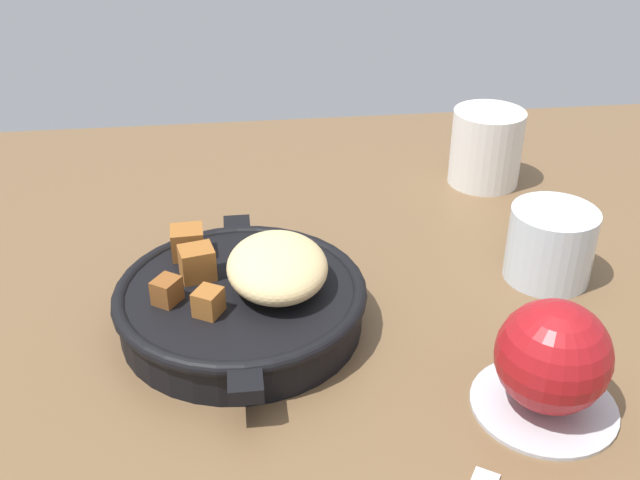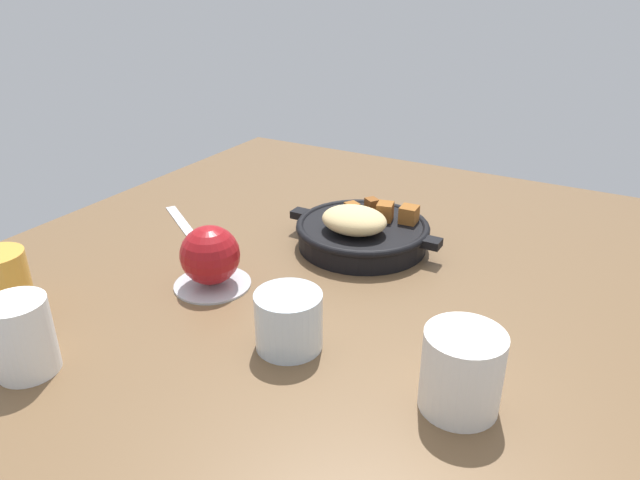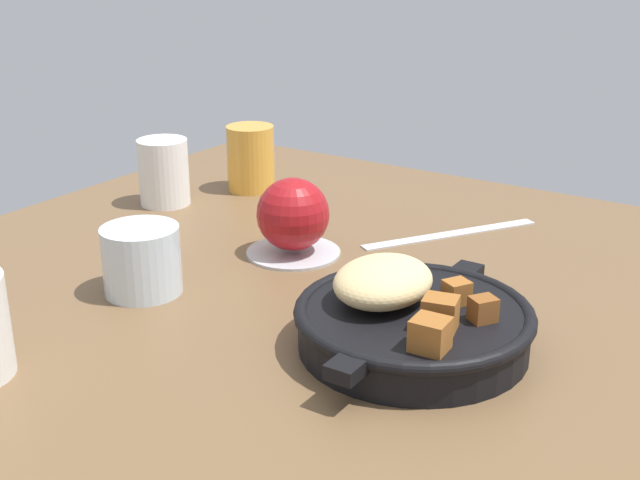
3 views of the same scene
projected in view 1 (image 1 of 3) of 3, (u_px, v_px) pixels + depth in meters
The scene contains 6 objects.
ground_plane at pixel (337, 347), 61.00cm from camera, with size 94.92×101.93×2.40cm, color brown.
cast_iron_skillet at pixel (245, 297), 60.29cm from camera, with size 24.43×20.19×7.26cm.
saucer_plate at pixel (544, 403), 53.15cm from camera, with size 10.28×10.28×0.60cm, color #B7BABF.
red_apple at pixel (553, 356), 51.00cm from camera, with size 7.89×7.89×7.89cm, color maroon.
ceramic_mug_white at pixel (486, 147), 82.55cm from camera, with size 7.74×7.74×8.31cm, color silver.
water_glass_short at pixel (550, 244), 66.19cm from camera, with size 7.56×7.56×6.65cm, color silver.
Camera 1 is at (47.74, -7.17, 37.10)cm, focal length 42.38 mm.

